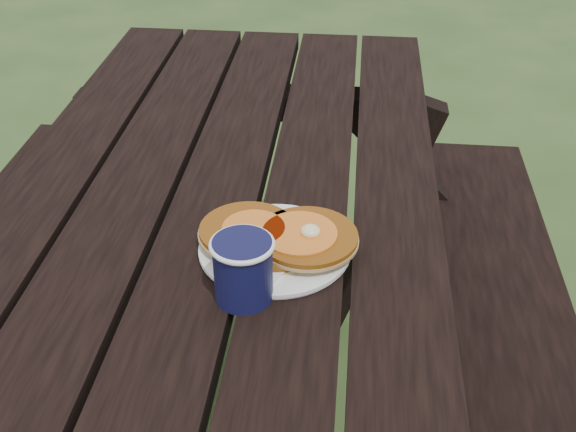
# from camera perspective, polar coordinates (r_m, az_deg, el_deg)

# --- Properties ---
(picnic_table) EXTENTS (1.36, 1.80, 0.75)m
(picnic_table) POSITION_cam_1_polar(r_m,az_deg,el_deg) (1.39, -5.63, -14.23)
(picnic_table) COLOR black
(picnic_table) RESTS_ON ground
(plate) EXTENTS (0.27, 0.27, 0.01)m
(plate) POSITION_cam_1_polar(r_m,az_deg,el_deg) (1.09, -1.04, -2.62)
(plate) COLOR white
(plate) RESTS_ON picnic_table
(pancake_stack) EXTENTS (0.24, 0.16, 0.04)m
(pancake_stack) POSITION_cam_1_polar(r_m,az_deg,el_deg) (1.08, -0.70, -1.61)
(pancake_stack) COLOR #88480F
(pancake_stack) RESTS_ON plate
(knife) EXTENTS (0.10, 0.17, 0.00)m
(knife) POSITION_cam_1_polar(r_m,az_deg,el_deg) (1.03, -0.66, -4.28)
(knife) COLOR white
(knife) RESTS_ON plate
(fork) EXTENTS (0.03, 0.16, 0.01)m
(fork) POSITION_cam_1_polar(r_m,az_deg,el_deg) (1.04, -2.87, -3.53)
(fork) COLOR white
(fork) RESTS_ON plate
(coffee_cup) EXTENTS (0.09, 0.09, 0.09)m
(coffee_cup) POSITION_cam_1_polar(r_m,az_deg,el_deg) (0.98, -3.58, -3.97)
(coffee_cup) COLOR #0F1036
(coffee_cup) RESTS_ON picnic_table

